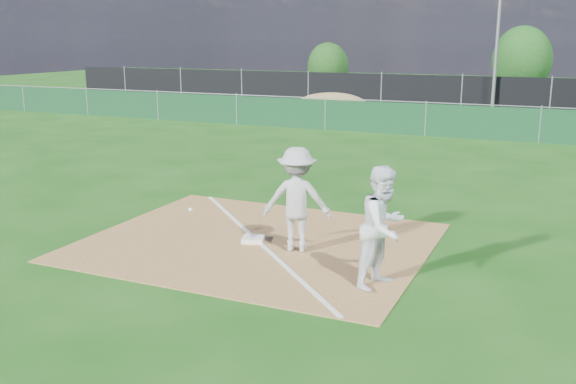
# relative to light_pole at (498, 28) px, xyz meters

# --- Properties ---
(ground) EXTENTS (90.00, 90.00, 0.00)m
(ground) POSITION_rel_light_pole_xyz_m (-1.50, -12.70, -4.00)
(ground) COLOR #154A10
(ground) RESTS_ON ground
(infield_dirt) EXTENTS (6.00, 5.00, 0.02)m
(infield_dirt) POSITION_rel_light_pole_xyz_m (-1.50, -21.70, -3.99)
(infield_dirt) COLOR olive
(infield_dirt) RESTS_ON ground
(foul_line) EXTENTS (5.01, 5.01, 0.01)m
(foul_line) POSITION_rel_light_pole_xyz_m (-1.50, -21.70, -3.98)
(foul_line) COLOR white
(foul_line) RESTS_ON infield_dirt
(green_fence) EXTENTS (44.00, 0.05, 1.20)m
(green_fence) POSITION_rel_light_pole_xyz_m (-1.50, -7.70, -3.40)
(green_fence) COLOR #0F381D
(green_fence) RESTS_ON ground
(dirt_mound) EXTENTS (3.38, 2.60, 1.17)m
(dirt_mound) POSITION_rel_light_pole_xyz_m (-6.50, -4.20, -3.42)
(dirt_mound) COLOR #9A804A
(dirt_mound) RESTS_ON ground
(black_fence) EXTENTS (46.00, 0.04, 1.80)m
(black_fence) POSITION_rel_light_pole_xyz_m (-1.50, 0.30, -3.10)
(black_fence) COLOR black
(black_fence) RESTS_ON ground
(parking_lot) EXTENTS (46.00, 9.00, 0.01)m
(parking_lot) POSITION_rel_light_pole_xyz_m (-1.50, 5.30, -4.00)
(parking_lot) COLOR black
(parking_lot) RESTS_ON ground
(light_pole) EXTENTS (0.16, 0.16, 8.00)m
(light_pole) POSITION_rel_light_pole_xyz_m (0.00, 0.00, 0.00)
(light_pole) COLOR slate
(light_pole) RESTS_ON ground
(first_base) EXTENTS (0.48, 0.48, 0.08)m
(first_base) POSITION_rel_light_pole_xyz_m (-1.57, -21.74, -3.94)
(first_base) COLOR white
(first_base) RESTS_ON infield_dirt
(play_at_first) EXTENTS (2.61, 0.99, 1.81)m
(play_at_first) POSITION_rel_light_pole_xyz_m (-0.66, -21.86, -3.07)
(play_at_first) COLOR silver
(play_at_first) RESTS_ON infield_dirt
(runner) EXTENTS (0.95, 1.07, 1.83)m
(runner) POSITION_rel_light_pole_xyz_m (1.13, -22.81, -3.08)
(runner) COLOR white
(runner) RESTS_ON ground
(car_left) EXTENTS (4.26, 2.83, 1.35)m
(car_left) POSITION_rel_light_pole_xyz_m (-6.69, 4.46, -3.32)
(car_left) COLOR #93959A
(car_left) RESTS_ON parking_lot
(car_mid) EXTENTS (4.14, 1.55, 1.35)m
(car_mid) POSITION_rel_light_pole_xyz_m (-3.49, 5.46, -3.31)
(car_mid) COLOR black
(car_mid) RESTS_ON parking_lot
(tree_left) EXTENTS (2.75, 2.75, 3.26)m
(tree_left) POSITION_rel_light_pole_xyz_m (-11.80, 9.40, -2.32)
(tree_left) COLOR #382316
(tree_left) RESTS_ON ground
(tree_mid) EXTENTS (3.62, 3.62, 4.30)m
(tree_mid) POSITION_rel_light_pole_xyz_m (0.28, 11.57, -1.79)
(tree_mid) COLOR #382316
(tree_mid) RESTS_ON ground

